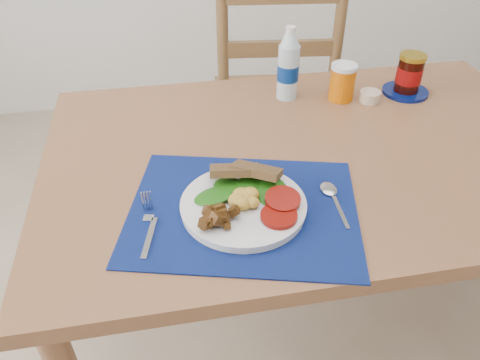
{
  "coord_description": "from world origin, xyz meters",
  "views": [
    {
      "loc": [
        -0.38,
        -0.77,
        1.43
      ],
      "look_at": [
        -0.23,
        0.03,
        0.8
      ],
      "focal_mm": 35.0,
      "sensor_mm": 36.0,
      "label": 1
    }
  ],
  "objects_px": {
    "chair_far": "(274,77)",
    "water_bottle": "(288,68)",
    "breakfast_plate": "(241,204)",
    "jam_on_saucer": "(409,77)",
    "juice_glass": "(342,83)"
  },
  "relations": [
    {
      "from": "breakfast_plate",
      "to": "water_bottle",
      "type": "relative_size",
      "value": 1.23
    },
    {
      "from": "chair_far",
      "to": "water_bottle",
      "type": "xyz_separation_m",
      "value": [
        -0.07,
        -0.41,
        0.22
      ]
    },
    {
      "from": "chair_far",
      "to": "water_bottle",
      "type": "distance_m",
      "value": 0.47
    },
    {
      "from": "water_bottle",
      "to": "jam_on_saucer",
      "type": "bearing_deg",
      "value": -6.47
    },
    {
      "from": "breakfast_plate",
      "to": "jam_on_saucer",
      "type": "height_order",
      "value": "jam_on_saucer"
    },
    {
      "from": "chair_far",
      "to": "water_bottle",
      "type": "bearing_deg",
      "value": 87.78
    },
    {
      "from": "chair_far",
      "to": "juice_glass",
      "type": "xyz_separation_m",
      "value": [
        0.09,
        -0.45,
        0.18
      ]
    },
    {
      "from": "chair_far",
      "to": "water_bottle",
      "type": "height_order",
      "value": "chair_far"
    },
    {
      "from": "breakfast_plate",
      "to": "juice_glass",
      "type": "xyz_separation_m",
      "value": [
        0.4,
        0.46,
        0.03
      ]
    },
    {
      "from": "breakfast_plate",
      "to": "water_bottle",
      "type": "xyz_separation_m",
      "value": [
        0.24,
        0.51,
        0.07
      ]
    },
    {
      "from": "chair_far",
      "to": "jam_on_saucer",
      "type": "xyz_separation_m",
      "value": [
        0.31,
        -0.45,
        0.18
      ]
    },
    {
      "from": "breakfast_plate",
      "to": "water_bottle",
      "type": "distance_m",
      "value": 0.56
    },
    {
      "from": "water_bottle",
      "to": "jam_on_saucer",
      "type": "xyz_separation_m",
      "value": [
        0.37,
        -0.04,
        -0.04
      ]
    },
    {
      "from": "breakfast_plate",
      "to": "jam_on_saucer",
      "type": "bearing_deg",
      "value": 53.38
    },
    {
      "from": "breakfast_plate",
      "to": "juice_glass",
      "type": "relative_size",
      "value": 2.57
    }
  ]
}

